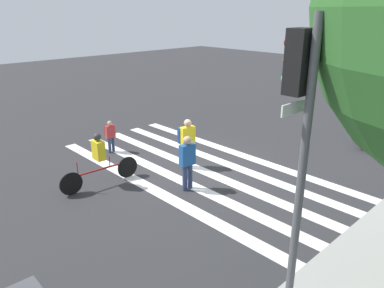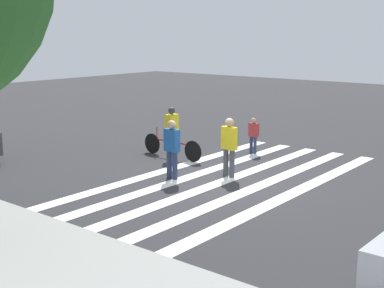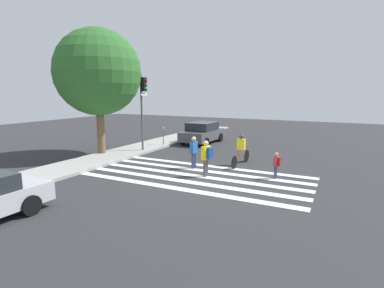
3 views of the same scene
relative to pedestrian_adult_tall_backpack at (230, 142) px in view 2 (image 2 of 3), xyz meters
name	(u,v)px [view 2 (image 2 of 3)]	position (x,y,z in m)	size (l,w,h in m)	color
ground_plane	(226,180)	(-0.17, 0.38, -0.96)	(60.00, 60.00, 0.00)	#2D2D30
sidewalk_curb	(25,250)	(-0.17, 6.63, -0.89)	(36.00, 2.50, 0.14)	#9E9E99
crosswalk_stripes	(226,180)	(-0.17, 0.38, -0.95)	(4.34, 10.00, 0.01)	white
pedestrian_adult_tall_backpack	(230,142)	(0.00, 0.00, 0.00)	(0.49, 0.44, 1.63)	#4C4C51
pedestrian_adult_yellow_jacket	(254,132)	(1.05, -2.90, -0.27)	(0.34, 0.29, 1.18)	navy
pedestrian_adult_blue_shirt	(172,146)	(1.07, 1.17, -0.05)	(0.46, 0.25, 1.60)	navy
cyclist_near_curb	(172,131)	(2.73, -0.75, -0.09)	(2.45, 0.41, 1.61)	black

